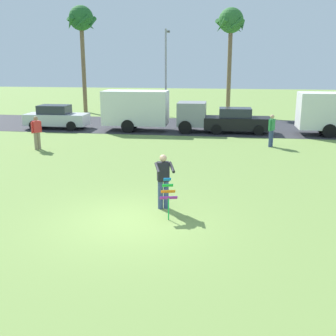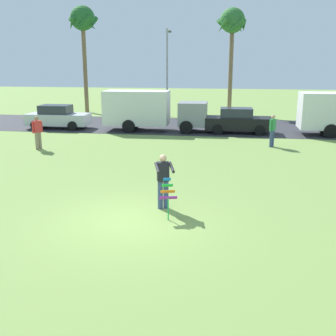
{
  "view_description": "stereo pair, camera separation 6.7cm",
  "coord_description": "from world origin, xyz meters",
  "px_view_note": "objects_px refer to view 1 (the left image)",
  "views": [
    {
      "loc": [
        2.71,
        -10.81,
        4.47
      ],
      "look_at": [
        0.78,
        2.19,
        1.05
      ],
      "focal_mm": 43.87,
      "sensor_mm": 36.0,
      "label": 1
    },
    {
      "loc": [
        2.77,
        -10.8,
        4.47
      ],
      "look_at": [
        0.78,
        2.19,
        1.05
      ],
      "focal_mm": 43.87,
      "sensor_mm": 36.0,
      "label": 2
    }
  ],
  "objects_px": {
    "parked_car_black": "(237,121)",
    "person_walker_near": "(271,130)",
    "person_kite_flyer": "(163,179)",
    "palm_tree_left_near": "(81,23)",
    "parked_car_silver": "(56,117)",
    "kite_held": "(168,193)",
    "streetlight_pole": "(166,67)",
    "parked_truck_grey_van": "(148,109)",
    "person_walker_far": "(37,132)",
    "palm_tree_right_near": "(231,25)"
  },
  "relations": [
    {
      "from": "person_kite_flyer",
      "to": "parked_truck_grey_van",
      "type": "xyz_separation_m",
      "value": [
        -3.34,
        14.55,
        0.46
      ]
    },
    {
      "from": "palm_tree_left_near",
      "to": "person_walker_far",
      "type": "height_order",
      "value": "palm_tree_left_near"
    },
    {
      "from": "streetlight_pole",
      "to": "person_kite_flyer",
      "type": "bearing_deg",
      "value": -81.51
    },
    {
      "from": "kite_held",
      "to": "parked_car_black",
      "type": "distance_m",
      "value": 15.46
    },
    {
      "from": "kite_held",
      "to": "streetlight_pole",
      "type": "bearing_deg",
      "value": 98.85
    },
    {
      "from": "person_walker_near",
      "to": "person_walker_far",
      "type": "height_order",
      "value": "same"
    },
    {
      "from": "kite_held",
      "to": "person_walker_near",
      "type": "xyz_separation_m",
      "value": [
        3.95,
        11.12,
        0.16
      ]
    },
    {
      "from": "person_kite_flyer",
      "to": "parked_car_silver",
      "type": "relative_size",
      "value": 0.41
    },
    {
      "from": "kite_held",
      "to": "person_walker_far",
      "type": "bearing_deg",
      "value": 133.53
    },
    {
      "from": "palm_tree_right_near",
      "to": "person_walker_near",
      "type": "bearing_deg",
      "value": -80.72
    },
    {
      "from": "streetlight_pole",
      "to": "person_walker_far",
      "type": "distance_m",
      "value": 15.32
    },
    {
      "from": "kite_held",
      "to": "parked_truck_grey_van",
      "type": "distance_m",
      "value": 15.73
    },
    {
      "from": "person_walker_far",
      "to": "parked_car_silver",
      "type": "bearing_deg",
      "value": 105.08
    },
    {
      "from": "parked_car_silver",
      "to": "person_walker_far",
      "type": "height_order",
      "value": "person_walker_far"
    },
    {
      "from": "parked_car_silver",
      "to": "person_walker_near",
      "type": "height_order",
      "value": "person_walker_near"
    },
    {
      "from": "person_walker_far",
      "to": "parked_truck_grey_van",
      "type": "bearing_deg",
      "value": 55.61
    },
    {
      "from": "kite_held",
      "to": "parked_truck_grey_van",
      "type": "bearing_deg",
      "value": 103.22
    },
    {
      "from": "person_kite_flyer",
      "to": "palm_tree_left_near",
      "type": "bearing_deg",
      "value": 114.66
    },
    {
      "from": "palm_tree_left_near",
      "to": "parked_car_silver",
      "type": "bearing_deg",
      "value": -82.35
    },
    {
      "from": "kite_held",
      "to": "palm_tree_left_near",
      "type": "distance_m",
      "value": 27.97
    },
    {
      "from": "palm_tree_left_near",
      "to": "streetlight_pole",
      "type": "height_order",
      "value": "palm_tree_left_near"
    },
    {
      "from": "parked_car_silver",
      "to": "palm_tree_left_near",
      "type": "relative_size",
      "value": 0.46
    },
    {
      "from": "kite_held",
      "to": "person_walker_far",
      "type": "height_order",
      "value": "person_walker_far"
    },
    {
      "from": "kite_held",
      "to": "person_walker_near",
      "type": "distance_m",
      "value": 11.8
    },
    {
      "from": "parked_truck_grey_van",
      "to": "parked_car_black",
      "type": "relative_size",
      "value": 1.59
    },
    {
      "from": "parked_car_black",
      "to": "person_walker_near",
      "type": "relative_size",
      "value": 2.45
    },
    {
      "from": "parked_car_black",
      "to": "kite_held",
      "type": "bearing_deg",
      "value": -98.09
    },
    {
      "from": "parked_car_black",
      "to": "person_walker_far",
      "type": "distance_m",
      "value": 12.33
    },
    {
      "from": "palm_tree_left_near",
      "to": "palm_tree_right_near",
      "type": "relative_size",
      "value": 1.03
    },
    {
      "from": "parked_car_silver",
      "to": "palm_tree_left_near",
      "type": "height_order",
      "value": "palm_tree_left_near"
    },
    {
      "from": "parked_truck_grey_van",
      "to": "person_walker_far",
      "type": "distance_m",
      "value": 8.13
    },
    {
      "from": "kite_held",
      "to": "streetlight_pole",
      "type": "height_order",
      "value": "streetlight_pole"
    },
    {
      "from": "streetlight_pole",
      "to": "parked_car_black",
      "type": "bearing_deg",
      "value": -52.91
    },
    {
      "from": "parked_car_silver",
      "to": "palm_tree_left_near",
      "type": "bearing_deg",
      "value": 97.65
    },
    {
      "from": "parked_truck_grey_van",
      "to": "palm_tree_left_near",
      "type": "xyz_separation_m",
      "value": [
        -7.64,
        9.36,
        6.26
      ]
    },
    {
      "from": "kite_held",
      "to": "parked_truck_grey_van",
      "type": "xyz_separation_m",
      "value": [
        -3.59,
        15.3,
        0.64
      ]
    },
    {
      "from": "palm_tree_right_near",
      "to": "person_walker_far",
      "type": "height_order",
      "value": "palm_tree_right_near"
    },
    {
      "from": "streetlight_pole",
      "to": "person_walker_near",
      "type": "relative_size",
      "value": 4.05
    },
    {
      "from": "person_kite_flyer",
      "to": "palm_tree_left_near",
      "type": "distance_m",
      "value": 27.15
    },
    {
      "from": "parked_truck_grey_van",
      "to": "person_walker_far",
      "type": "height_order",
      "value": "parked_truck_grey_van"
    },
    {
      "from": "palm_tree_left_near",
      "to": "palm_tree_right_near",
      "type": "xyz_separation_m",
      "value": [
        12.79,
        1.16,
        -0.24
      ]
    },
    {
      "from": "parked_truck_grey_van",
      "to": "parked_car_black",
      "type": "height_order",
      "value": "parked_truck_grey_van"
    },
    {
      "from": "person_kite_flyer",
      "to": "person_walker_far",
      "type": "xyz_separation_m",
      "value": [
        -7.92,
        7.85,
        -0.02
      ]
    },
    {
      "from": "palm_tree_left_near",
      "to": "person_walker_near",
      "type": "relative_size",
      "value": 5.28
    },
    {
      "from": "parked_truck_grey_van",
      "to": "parked_car_black",
      "type": "distance_m",
      "value": 5.81
    },
    {
      "from": "palm_tree_left_near",
      "to": "streetlight_pole",
      "type": "distance_m",
      "value": 8.69
    },
    {
      "from": "parked_car_black",
      "to": "person_walker_near",
      "type": "distance_m",
      "value": 4.55
    },
    {
      "from": "parked_car_black",
      "to": "person_walker_far",
      "type": "height_order",
      "value": "person_walker_far"
    },
    {
      "from": "person_kite_flyer",
      "to": "parked_truck_grey_van",
      "type": "bearing_deg",
      "value": 102.91
    },
    {
      "from": "parked_car_silver",
      "to": "person_walker_near",
      "type": "bearing_deg",
      "value": -16.71
    }
  ]
}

